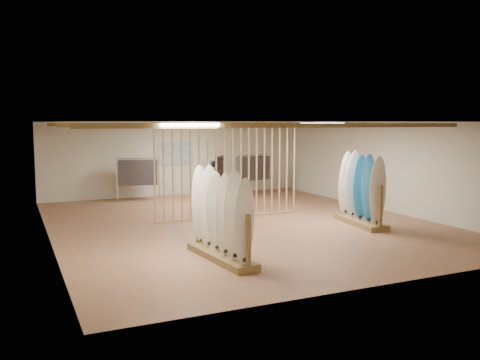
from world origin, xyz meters
name	(u,v)px	position (x,y,z in m)	size (l,w,h in m)	color
floor	(240,223)	(0.00, 0.00, 0.00)	(12.00, 12.00, 0.00)	#956648
ceiling	(240,122)	(0.00, 0.00, 2.80)	(12.00, 12.00, 0.00)	gray
wall_back	(175,159)	(0.00, 6.00, 1.40)	(12.00, 12.00, 0.00)	beige
wall_front	(387,205)	(0.00, -6.00, 1.40)	(12.00, 12.00, 0.00)	beige
wall_left	(47,182)	(-5.00, 0.00, 1.40)	(12.00, 12.00, 0.00)	beige
wall_right	(383,166)	(5.00, 0.00, 1.40)	(12.00, 12.00, 0.00)	beige
ceiling_slats	(240,125)	(0.00, 0.00, 2.72)	(9.50, 6.12, 0.10)	olive
light_panels	(240,124)	(0.00, 0.00, 2.74)	(1.20, 0.35, 0.06)	white
bamboo_partition	(229,170)	(0.00, 0.80, 1.40)	(4.45, 0.05, 2.78)	tan
poster	(175,154)	(0.00, 5.98, 1.60)	(1.40, 0.03, 0.90)	teal
rack_left	(221,229)	(-1.94, -3.33, 0.63)	(0.72, 2.32, 1.84)	olive
rack_right	(361,200)	(2.87, -1.62, 0.68)	(0.86, 2.16, 2.01)	olive
clothing_rack_a	(138,173)	(-1.66, 5.11, 1.02)	(1.42, 0.69, 1.56)	silver
clothing_rack_b	(253,168)	(2.76, 4.83, 1.03)	(1.45, 0.67, 1.59)	silver
shopper_a	(214,178)	(0.54, 3.37, 0.89)	(0.65, 0.44, 1.79)	#26282E
shopper_b	(221,177)	(0.61, 2.88, 0.99)	(0.95, 0.74, 1.97)	#3E3630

